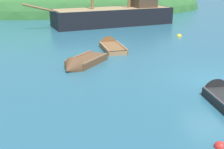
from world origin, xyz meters
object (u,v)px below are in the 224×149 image
sailing_ship (114,19)px  buoy_yellow (179,36)px  rowboat_far (81,64)px  buoy_red (220,147)px  rowboat_near_dock (110,47)px

sailing_ship → buoy_yellow: sailing_ship is taller
rowboat_far → buoy_red: bearing=61.1°
sailing_ship → buoy_yellow: bearing=108.1°
buoy_yellow → buoy_red: size_ratio=1.22×
rowboat_near_dock → buoy_yellow: (6.14, 2.99, -0.08)m
rowboat_near_dock → buoy_yellow: rowboat_near_dock is taller
rowboat_near_dock → rowboat_far: size_ratio=1.08×
rowboat_far → buoy_red: size_ratio=9.05×
buoy_red → buoy_yellow: bearing=72.2°
rowboat_far → buoy_yellow: size_ratio=7.43×
rowboat_near_dock → buoy_red: rowboat_near_dock is taller
sailing_ship → rowboat_near_dock: size_ratio=4.28×
rowboat_near_dock → rowboat_far: bearing=144.9°
rowboat_far → buoy_red: 8.79m
rowboat_far → buoy_red: rowboat_far is taller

